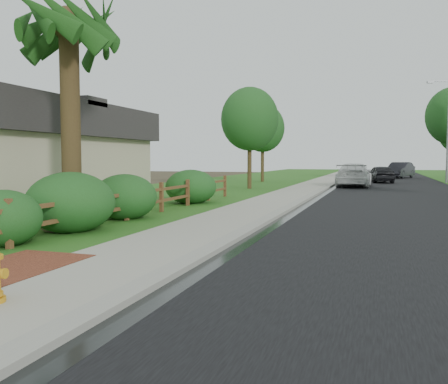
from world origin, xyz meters
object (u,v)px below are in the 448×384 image
(palm_tree, at_px, (68,23))
(dark_car_mid, at_px, (380,174))
(white_suv, at_px, (354,175))
(streetlight, at_px, (446,124))
(ranch_fence, at_px, (145,199))

(palm_tree, bearing_deg, dark_car_mid, 74.63)
(white_suv, relative_size, streetlight, 0.67)
(white_suv, relative_size, dark_car_mid, 1.34)
(dark_car_mid, height_order, streetlight, streetlight)
(palm_tree, height_order, streetlight, streetlight)
(white_suv, height_order, streetlight, streetlight)
(palm_tree, bearing_deg, white_suv, 74.49)
(ranch_fence, height_order, dark_car_mid, dark_car_mid)
(white_suv, xyz_separation_m, streetlight, (6.56, 7.20, 3.79))
(palm_tree, height_order, dark_car_mid, palm_tree)
(dark_car_mid, xyz_separation_m, streetlight, (4.83, 0.71, 3.89))
(palm_tree, xyz_separation_m, streetlight, (12.86, 29.90, -0.92))
(palm_tree, distance_m, dark_car_mid, 30.65)
(ranch_fence, height_order, palm_tree, palm_tree)
(ranch_fence, distance_m, dark_car_mid, 27.29)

